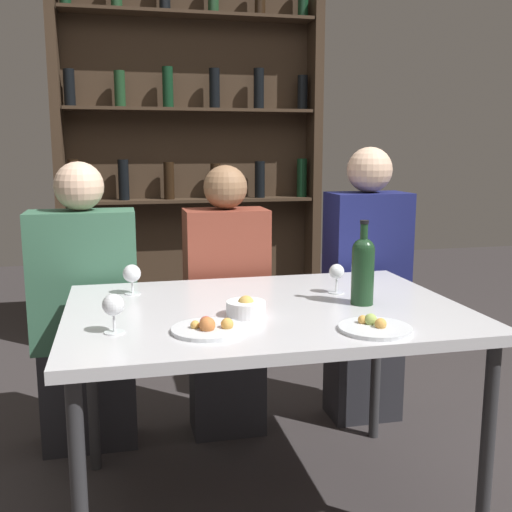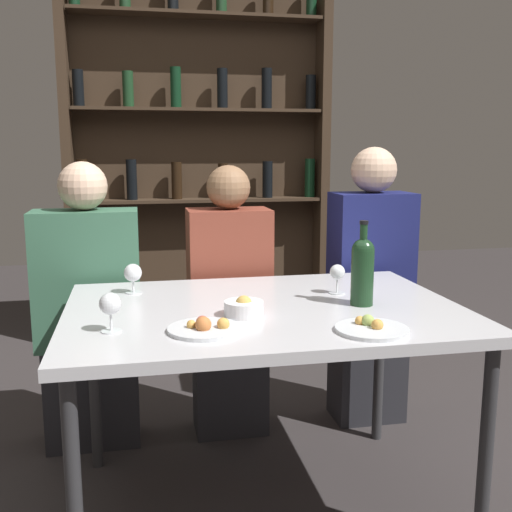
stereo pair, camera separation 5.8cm
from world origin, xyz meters
name	(u,v)px [view 2 (the right image)]	position (x,y,z in m)	size (l,w,h in m)	color
ground_plane	(264,506)	(0.00, 0.00, 0.00)	(10.00, 10.00, 0.00)	#332D2D
dining_table	(264,323)	(0.00, 0.00, 0.69)	(1.34, 0.95, 0.75)	silver
wine_rack_wall	(199,158)	(0.00, 2.03, 1.22)	(1.71, 0.21, 2.36)	#38281C
wine_bottle	(363,268)	(0.33, -0.04, 0.88)	(0.08, 0.08, 0.29)	#19381E
wine_glass_0	(110,305)	(-0.50, -0.19, 0.83)	(0.06, 0.06, 0.12)	silver
wine_glass_1	(133,274)	(-0.44, 0.28, 0.83)	(0.07, 0.07, 0.11)	silver
wine_glass_2	(337,274)	(0.30, 0.13, 0.83)	(0.06, 0.06, 0.11)	silver
food_plate_0	(205,328)	(-0.23, -0.24, 0.76)	(0.22, 0.22, 0.05)	silver
food_plate_1	(371,328)	(0.25, -0.34, 0.76)	(0.22, 0.22, 0.04)	silver
snack_bowl	(244,308)	(-0.09, -0.10, 0.78)	(0.13, 0.13, 0.07)	white
seated_person_left	(89,316)	(-0.63, 0.63, 0.58)	(0.44, 0.22, 1.23)	#26262B
seated_person_center	(229,309)	(-0.02, 0.63, 0.57)	(0.36, 0.22, 1.21)	#26262B
seated_person_right	(370,293)	(0.64, 0.63, 0.62)	(0.36, 0.22, 1.29)	#26262B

